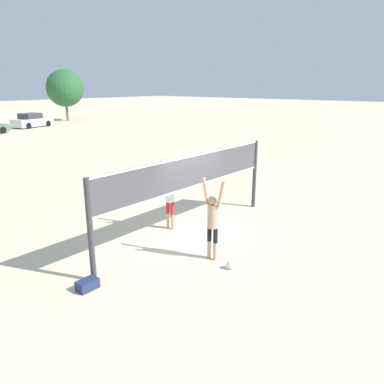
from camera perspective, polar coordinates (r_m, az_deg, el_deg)
name	(u,v)px	position (r m, az deg, el deg)	size (l,w,h in m)	color
ground_plane	(192,235)	(11.66, 0.00, -6.54)	(200.00, 200.00, 0.00)	beige
volleyball_net	(192,180)	(11.10, 0.00, 1.80)	(7.41, 0.14, 2.51)	#38383D
player_spiker	(213,218)	(9.73, 3.17, -3.97)	(0.28, 0.71, 2.19)	tan
player_blocker	(170,193)	(11.79, -3.38, -0.19)	(0.28, 0.72, 2.24)	tan
volleyball	(230,265)	(9.65, 5.85, -11.00)	(0.21, 0.21, 0.21)	silver
gear_bag	(87,285)	(9.06, -15.64, -13.43)	(0.48, 0.30, 0.23)	navy
parked_car_far	(32,121)	(44.39, -23.20, 9.92)	(4.58, 2.76, 1.50)	silver
tree_left_cluster	(65,88)	(50.60, -18.79, 14.74)	(4.51, 4.51, 6.24)	brown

